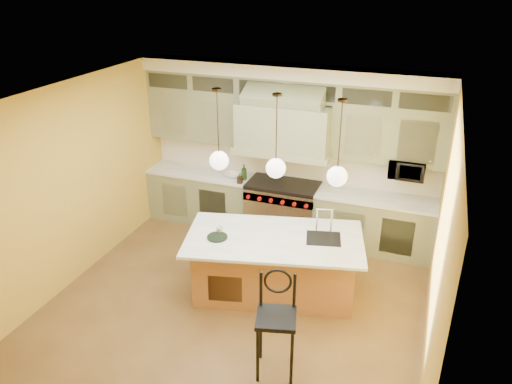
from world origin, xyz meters
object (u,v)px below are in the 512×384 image
at_px(counter_stool, 276,318).
at_px(microwave, 407,169).
at_px(range, 283,208).
at_px(kitchen_island, 274,264).

relative_size(counter_stool, microwave, 2.34).
xyz_separation_m(counter_stool, microwave, (1.06, 3.22, 0.72)).
relative_size(range, microwave, 2.21).
height_order(counter_stool, microwave, microwave).
height_order(range, counter_stool, counter_stool).
bearing_deg(kitchen_island, range, 89.97).
height_order(kitchen_island, microwave, microwave).
relative_size(kitchen_island, counter_stool, 2.08).
xyz_separation_m(range, kitchen_island, (0.41, -1.69, -0.01)).
bearing_deg(range, microwave, 3.12).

